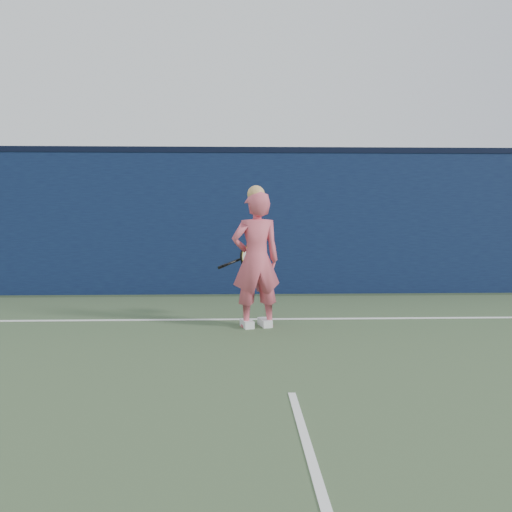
{
  "coord_description": "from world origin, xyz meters",
  "views": [
    {
      "loc": [
        -0.43,
        -3.27,
        1.49
      ],
      "look_at": [
        -0.2,
        3.55,
        0.92
      ],
      "focal_mm": 38.0,
      "sensor_mm": 36.0,
      "label": 1
    }
  ],
  "objects": [
    {
      "name": "ground",
      "position": [
        0.0,
        0.0,
        0.0
      ],
      "size": [
        80.0,
        80.0,
        0.0
      ],
      "primitive_type": "plane",
      "color": "#2E3E26",
      "rests_on": "ground"
    },
    {
      "name": "backstop_wall",
      "position": [
        0.0,
        6.5,
        1.25
      ],
      "size": [
        24.0,
        0.4,
        2.5
      ],
      "primitive_type": "cube",
      "color": "#0C1639",
      "rests_on": "ground"
    },
    {
      "name": "wall_cap",
      "position": [
        0.0,
        6.5,
        2.55
      ],
      "size": [
        24.0,
        0.42,
        0.1
      ],
      "primitive_type": "cube",
      "color": "black",
      "rests_on": "backstop_wall"
    },
    {
      "name": "player",
      "position": [
        -0.2,
        3.55,
        0.87
      ],
      "size": [
        0.71,
        0.56,
        1.8
      ],
      "rotation": [
        0.0,
        0.0,
        3.4
      ],
      "color": "#DA5566",
      "rests_on": "ground"
    },
    {
      "name": "racket",
      "position": [
        -0.32,
        4.02,
        0.86
      ],
      "size": [
        0.55,
        0.39,
        0.34
      ],
      "rotation": [
        0.0,
        0.0,
        0.49
      ],
      "color": "black",
      "rests_on": "ground"
    },
    {
      "name": "court_lines",
      "position": [
        0.0,
        -0.33,
        0.01
      ],
      "size": [
        11.0,
        12.04,
        0.01
      ],
      "color": "white",
      "rests_on": "court_surface"
    }
  ]
}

